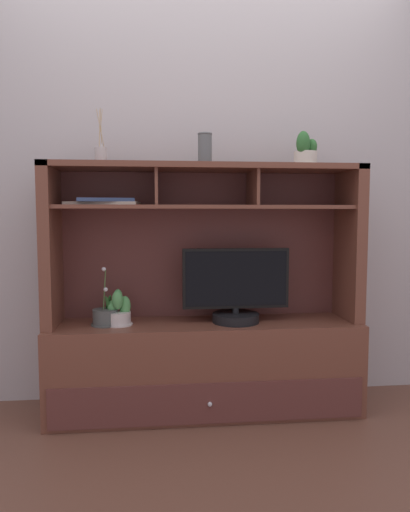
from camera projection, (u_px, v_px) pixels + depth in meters
The scene contains 10 objects.
floor_plane at pixel (205, 411), 2.66m from camera, with size 6.00×6.00×0.02m, color brown.
back_wall at pixel (201, 162), 2.79m from camera, with size 6.00×0.02×2.80m, color #B4ADB0.
media_console at pixel (205, 339), 2.63m from camera, with size 1.69×0.47×1.36m.
tv_monitor at pixel (236, 292), 2.58m from camera, with size 0.58×0.26×0.41m.
potted_orchid at pixel (105, 317), 2.53m from camera, with size 0.15×0.15×0.31m.
potted_fern at pixel (119, 312), 2.53m from camera, with size 0.15×0.15×0.19m.
magazine_stack_left at pixel (104, 202), 2.52m from camera, with size 0.40×0.26×0.04m.
diffuser_bottle at pixel (101, 155), 2.48m from camera, with size 0.06×0.06×0.28m.
potted_succulent at pixel (306, 152), 2.57m from camera, with size 0.14×0.14×0.18m.
ceramic_vase at pixel (205, 149), 2.54m from camera, with size 0.08×0.08×0.17m.
Camera 1 is at (-0.27, -2.56, 1.09)m, focal length 33.22 mm.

